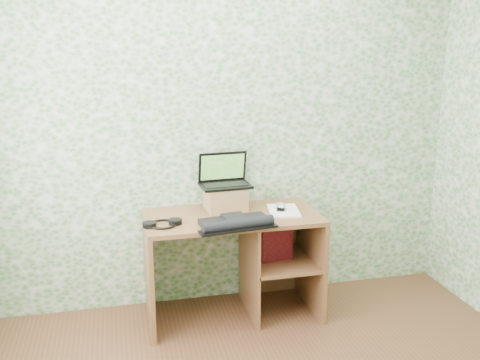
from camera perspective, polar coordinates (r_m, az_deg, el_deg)
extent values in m
plane|color=silver|center=(3.86, -1.84, 5.45)|extent=(3.50, 0.00, 3.50)
cube|color=brown|center=(3.70, -0.81, -3.98)|extent=(1.20, 0.60, 0.03)
cube|color=brown|center=(3.76, -9.67, -10.01)|extent=(0.03, 0.60, 0.72)
cube|color=brown|center=(3.99, 7.53, -8.45)|extent=(0.03, 0.60, 0.72)
cube|color=brown|center=(3.86, 0.97, -9.14)|extent=(0.02, 0.56, 0.72)
cube|color=brown|center=(3.91, 4.32, -8.54)|extent=(0.46, 0.56, 0.02)
cube|color=brown|center=(4.17, 3.21, -7.29)|extent=(0.48, 0.02, 0.72)
cube|color=#9D6946|center=(3.80, -1.57, -1.92)|extent=(0.29, 0.25, 0.17)
cube|color=black|center=(3.77, -1.58, -0.60)|extent=(0.36, 0.26, 0.02)
cube|color=black|center=(3.76, -1.55, -0.48)|extent=(0.31, 0.15, 0.00)
cube|color=black|center=(3.84, -1.88, 1.45)|extent=(0.35, 0.08, 0.22)
cube|color=#2D5B1A|center=(3.83, -1.86, 1.40)|extent=(0.32, 0.06, 0.18)
cube|color=black|center=(3.52, -0.62, -4.39)|extent=(0.47, 0.22, 0.04)
cube|color=black|center=(3.51, -0.63, -4.23)|extent=(0.16, 0.16, 0.06)
cylinder|color=black|center=(3.40, -0.19, -4.73)|extent=(0.48, 0.14, 0.07)
cube|color=black|center=(3.41, -0.17, -5.23)|extent=(0.52, 0.17, 0.01)
torus|color=black|center=(3.52, -8.26, -4.70)|extent=(0.21, 0.21, 0.02)
cylinder|color=black|center=(3.50, -9.63, -4.72)|extent=(0.09, 0.09, 0.03)
cylinder|color=black|center=(3.53, -6.92, -4.43)|extent=(0.09, 0.09, 0.03)
cube|color=white|center=(3.77, 4.66, -3.29)|extent=(0.25, 0.33, 0.01)
ellipsoid|color=silver|center=(3.77, 4.36, -2.87)|extent=(0.10, 0.12, 0.04)
cylinder|color=black|center=(3.84, 4.70, -2.80)|extent=(0.05, 0.14, 0.01)
cube|color=maroon|center=(3.84, 3.83, -6.50)|extent=(0.24, 0.11, 0.28)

